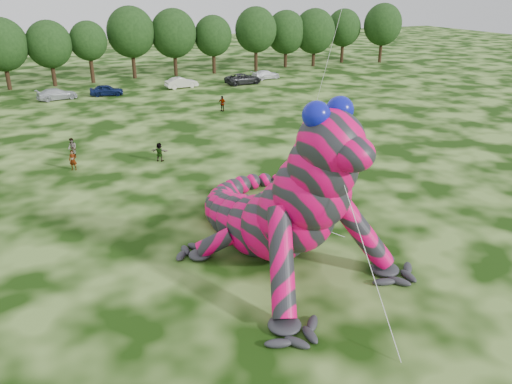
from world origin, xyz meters
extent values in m
plane|color=#16330A|center=(0.00, 0.00, 0.00)|extent=(240.00, 240.00, 0.00)
cylinder|color=silver|center=(12.86, 12.06, 9.94)|extent=(0.02, 0.02, 20.57)
cylinder|color=#382314|center=(11.89, 14.54, 0.12)|extent=(0.08, 0.08, 0.24)
imported|color=#B9BFC3|center=(-4.63, 47.24, 0.70)|extent=(5.11, 2.84, 1.40)
imported|color=#0E1A47|center=(1.40, 47.17, 0.71)|extent=(4.44, 2.45, 1.43)
imported|color=silver|center=(11.68, 48.07, 0.74)|extent=(4.60, 1.96, 1.47)
imported|color=#2A2A2D|center=(20.68, 47.26, 0.75)|extent=(5.58, 2.93, 1.50)
imported|color=white|center=(25.34, 49.57, 0.66)|extent=(4.84, 2.69, 1.33)
imported|color=gray|center=(12.01, 33.07, 0.87)|extent=(0.93, 1.08, 1.74)
imported|color=gray|center=(-5.45, 19.68, 0.81)|extent=(0.69, 0.58, 1.61)
imported|color=gray|center=(-5.17, 23.01, 0.82)|extent=(0.90, 0.98, 1.63)
imported|color=gray|center=(1.20, 18.99, 0.78)|extent=(1.45, 1.19, 1.56)
camera|label=1|loc=(-7.63, -19.52, 13.49)|focal=35.00mm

